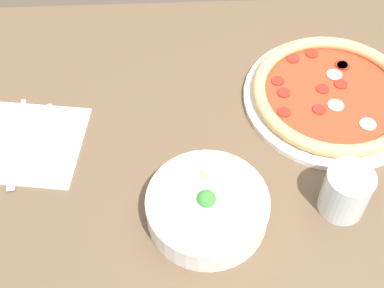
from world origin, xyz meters
The scene contains 7 objects.
dining_table centered at (0.00, 0.00, 0.63)m, with size 1.39×0.84×0.73m.
pizza centered at (-0.10, -0.09, 0.75)m, with size 0.35×0.35×0.04m.
bowl centered at (0.17, 0.17, 0.76)m, with size 0.21×0.21×0.07m.
napkin centered at (0.49, -0.01, 0.73)m, with size 0.22×0.22×0.00m.
fork centered at (0.46, -0.01, 0.73)m, with size 0.02×0.19×0.00m.
knife centered at (0.51, -0.02, 0.73)m, with size 0.02×0.22×0.01m.
glass centered at (-0.06, 0.15, 0.77)m, with size 0.08×0.08×0.09m.
Camera 1 is at (0.22, 0.62, 1.52)m, focal length 50.00 mm.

